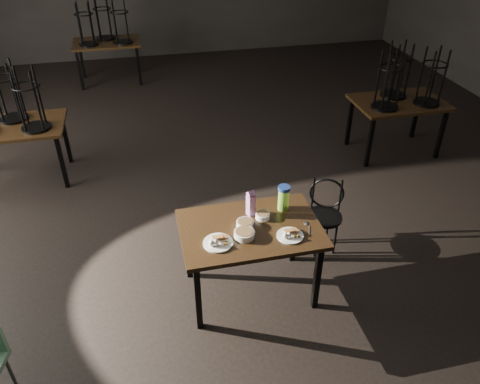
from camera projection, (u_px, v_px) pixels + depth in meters
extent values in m
plane|color=black|center=(231.00, 211.00, 5.44)|extent=(12.00, 12.00, 0.00)
cube|color=black|center=(250.00, 229.00, 3.99)|extent=(1.20, 0.80, 0.04)
cube|color=black|center=(198.00, 297.00, 3.84)|extent=(0.05, 0.05, 0.71)
cube|color=black|center=(317.00, 277.00, 4.04)|extent=(0.05, 0.05, 0.71)
cube|color=black|center=(188.00, 248.00, 4.36)|extent=(0.05, 0.05, 0.71)
cube|color=black|center=(294.00, 232.00, 4.55)|extent=(0.05, 0.05, 0.71)
cylinder|color=white|center=(218.00, 243.00, 3.80)|extent=(0.25, 0.25, 0.01)
cube|color=#A26639|center=(218.00, 235.00, 3.80)|extent=(0.09, 0.09, 0.04)
cube|color=#A26639|center=(221.00, 234.00, 3.81)|extent=(0.10, 0.10, 0.03)
ellipsoid|color=white|center=(211.00, 243.00, 3.74)|extent=(0.05, 0.05, 0.06)
ellipsoid|color=white|center=(216.00, 242.00, 3.74)|extent=(0.05, 0.05, 0.06)
cylinder|color=white|center=(290.00, 236.00, 3.87)|extent=(0.22, 0.22, 0.01)
cube|color=#A26639|center=(290.00, 228.00, 3.88)|extent=(0.08, 0.08, 0.04)
cube|color=#A26639|center=(293.00, 228.00, 3.88)|extent=(0.09, 0.09, 0.03)
ellipsoid|color=white|center=(285.00, 236.00, 3.82)|extent=(0.04, 0.04, 0.05)
ellipsoid|color=white|center=(289.00, 235.00, 3.83)|extent=(0.04, 0.04, 0.05)
cylinder|color=white|center=(245.00, 224.00, 3.97)|extent=(0.15, 0.15, 0.06)
cylinder|color=brown|center=(245.00, 222.00, 3.95)|extent=(0.13, 0.13, 0.01)
cylinder|color=white|center=(263.00, 216.00, 4.07)|extent=(0.13, 0.13, 0.05)
cylinder|color=brown|center=(263.00, 214.00, 4.06)|extent=(0.11, 0.11, 0.01)
cylinder|color=white|center=(244.00, 234.00, 3.85)|extent=(0.17, 0.17, 0.06)
cylinder|color=brown|center=(244.00, 232.00, 3.84)|extent=(0.15, 0.15, 0.01)
cube|color=#961B88|center=(251.00, 205.00, 4.08)|extent=(0.08, 0.08, 0.20)
cube|color=#961B88|center=(251.00, 194.00, 4.01)|extent=(0.08, 0.08, 0.06)
cylinder|color=#89D53E|center=(283.00, 200.00, 4.14)|extent=(0.10, 0.10, 0.21)
cylinder|color=navy|center=(284.00, 188.00, 4.07)|extent=(0.11, 0.11, 0.03)
ellipsoid|color=silver|center=(305.00, 223.00, 4.02)|extent=(0.05, 0.06, 0.01)
cube|color=silver|center=(309.00, 230.00, 3.94)|extent=(0.05, 0.12, 0.00)
cylinder|color=black|center=(324.00, 217.00, 4.67)|extent=(0.36, 0.36, 0.03)
torus|color=black|center=(327.00, 193.00, 4.69)|extent=(0.33, 0.17, 0.35)
cylinder|color=black|center=(328.00, 225.00, 4.88)|extent=(0.02, 0.02, 0.41)
cylinder|color=black|center=(309.00, 228.00, 4.85)|extent=(0.02, 0.02, 0.41)
cylinder|color=black|center=(316.00, 241.00, 4.68)|extent=(0.02, 0.02, 0.41)
cylinder|color=black|center=(335.00, 238.00, 4.72)|extent=(0.02, 0.02, 0.41)
cylinder|color=slate|center=(10.00, 370.00, 3.40)|extent=(0.03, 0.03, 0.49)
cube|color=black|center=(13.00, 127.00, 5.62)|extent=(1.20, 0.80, 0.04)
cube|color=black|center=(62.00, 162.00, 5.67)|extent=(0.05, 0.05, 0.71)
cube|color=black|center=(66.00, 138.00, 6.19)|extent=(0.05, 0.05, 0.71)
cylinder|color=black|center=(36.00, 127.00, 5.54)|extent=(0.34, 0.34, 0.03)
torus|color=black|center=(26.00, 87.00, 5.26)|extent=(0.32, 0.32, 0.02)
cylinder|color=black|center=(39.00, 94.00, 5.43)|extent=(0.03, 0.03, 0.70)
cylinder|color=black|center=(21.00, 96.00, 5.40)|extent=(0.03, 0.03, 0.70)
cylinder|color=black|center=(18.00, 103.00, 5.24)|extent=(0.03, 0.03, 0.70)
cylinder|color=black|center=(37.00, 101.00, 5.27)|extent=(0.03, 0.03, 0.70)
cylinder|color=black|center=(14.00, 118.00, 5.75)|extent=(0.34, 0.34, 0.03)
torus|color=black|center=(3.00, 79.00, 5.47)|extent=(0.32, 0.32, 0.02)
cylinder|color=black|center=(16.00, 86.00, 5.65)|extent=(0.03, 0.03, 0.70)
cylinder|color=black|center=(13.00, 92.00, 5.49)|extent=(0.03, 0.03, 0.70)
cube|color=black|center=(399.00, 102.00, 6.24)|extent=(1.20, 0.80, 0.04)
cube|color=black|center=(370.00, 142.00, 6.10)|extent=(0.05, 0.05, 0.71)
cube|color=black|center=(441.00, 134.00, 6.29)|extent=(0.05, 0.05, 0.71)
cube|color=black|center=(349.00, 122.00, 6.61)|extent=(0.05, 0.05, 0.71)
cube|color=black|center=(416.00, 115.00, 6.81)|extent=(0.05, 0.05, 0.71)
cylinder|color=black|center=(384.00, 107.00, 6.05)|extent=(0.34, 0.34, 0.03)
torus|color=black|center=(391.00, 69.00, 5.77)|extent=(0.32, 0.32, 0.02)
cylinder|color=black|center=(393.00, 76.00, 5.94)|extent=(0.03, 0.03, 0.70)
cylinder|color=black|center=(379.00, 77.00, 5.90)|extent=(0.03, 0.03, 0.70)
cylinder|color=black|center=(386.00, 83.00, 5.74)|extent=(0.03, 0.03, 0.70)
cylinder|color=black|center=(401.00, 82.00, 5.78)|extent=(0.03, 0.03, 0.70)
cylinder|color=black|center=(426.00, 102.00, 6.16)|extent=(0.34, 0.34, 0.03)
torus|color=black|center=(435.00, 65.00, 5.88)|extent=(0.32, 0.32, 0.02)
cylinder|color=black|center=(435.00, 72.00, 6.05)|extent=(0.03, 0.03, 0.70)
cylinder|color=black|center=(421.00, 74.00, 6.01)|extent=(0.03, 0.03, 0.70)
cylinder|color=black|center=(430.00, 79.00, 5.85)|extent=(0.03, 0.03, 0.70)
cylinder|color=black|center=(444.00, 78.00, 5.89)|extent=(0.03, 0.03, 0.70)
cylinder|color=black|center=(393.00, 95.00, 6.37)|extent=(0.34, 0.34, 0.03)
torus|color=black|center=(400.00, 59.00, 6.09)|extent=(0.32, 0.32, 0.02)
cylinder|color=black|center=(401.00, 66.00, 6.26)|extent=(0.03, 0.03, 0.70)
cylinder|color=black|center=(388.00, 67.00, 6.23)|extent=(0.03, 0.03, 0.70)
cylinder|color=black|center=(395.00, 72.00, 6.07)|extent=(0.03, 0.03, 0.70)
cylinder|color=black|center=(409.00, 71.00, 6.10)|extent=(0.03, 0.03, 0.70)
cube|color=black|center=(107.00, 43.00, 8.51)|extent=(1.20, 0.80, 0.04)
cube|color=black|center=(80.00, 71.00, 8.37)|extent=(0.05, 0.05, 0.71)
cube|color=black|center=(139.00, 66.00, 8.56)|extent=(0.05, 0.05, 0.71)
cube|color=black|center=(82.00, 59.00, 8.89)|extent=(0.05, 0.05, 0.71)
cube|color=black|center=(137.00, 56.00, 9.08)|extent=(0.05, 0.05, 0.71)
cylinder|color=black|center=(89.00, 44.00, 8.32)|extent=(0.34, 0.34, 0.03)
torus|color=black|center=(84.00, 15.00, 8.04)|extent=(0.32, 0.32, 0.02)
cylinder|color=black|center=(91.00, 21.00, 8.21)|extent=(0.03, 0.03, 0.70)
cylinder|color=black|center=(80.00, 22.00, 8.18)|extent=(0.03, 0.03, 0.70)
cylinder|color=black|center=(79.00, 25.00, 8.02)|extent=(0.03, 0.03, 0.70)
cylinder|color=black|center=(91.00, 24.00, 8.05)|extent=(0.03, 0.03, 0.70)
cylinder|color=black|center=(123.00, 42.00, 8.43)|extent=(0.34, 0.34, 0.03)
torus|color=black|center=(119.00, 13.00, 8.15)|extent=(0.32, 0.32, 0.02)
cylinder|color=black|center=(126.00, 19.00, 8.32)|extent=(0.03, 0.03, 0.70)
cylinder|color=black|center=(115.00, 20.00, 8.29)|extent=(0.03, 0.03, 0.70)
cylinder|color=black|center=(115.00, 23.00, 8.13)|extent=(0.03, 0.03, 0.70)
cylinder|color=black|center=(126.00, 22.00, 8.16)|extent=(0.03, 0.03, 0.70)
cylinder|color=black|center=(106.00, 38.00, 8.64)|extent=(0.34, 0.34, 0.03)
torus|color=black|center=(102.00, 10.00, 8.36)|extent=(0.32, 0.32, 0.02)
cylinder|color=black|center=(109.00, 16.00, 8.53)|extent=(0.03, 0.03, 0.70)
cylinder|color=black|center=(98.00, 16.00, 8.50)|extent=(0.03, 0.03, 0.70)
cylinder|color=black|center=(97.00, 19.00, 8.34)|extent=(0.03, 0.03, 0.70)
cylinder|color=black|center=(109.00, 18.00, 8.37)|extent=(0.03, 0.03, 0.70)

